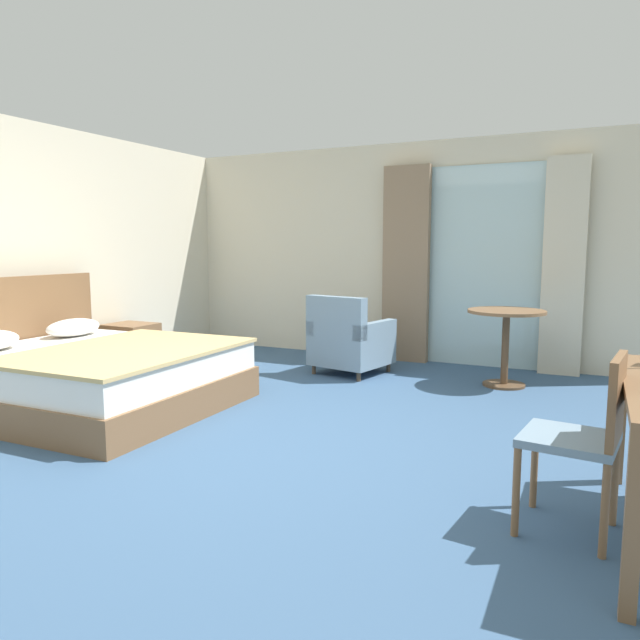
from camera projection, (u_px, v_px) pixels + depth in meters
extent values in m
cube|color=#38567A|center=(249.00, 451.00, 4.10)|extent=(6.42, 7.57, 0.10)
cube|color=beige|center=(408.00, 253.00, 7.07)|extent=(6.02, 0.12, 2.56)
cube|color=silver|center=(482.00, 267.00, 6.63)|extent=(1.27, 0.02, 2.25)
cube|color=#897056|center=(406.00, 265.00, 6.91)|extent=(0.55, 0.10, 2.28)
cube|color=beige|center=(564.00, 267.00, 6.17)|extent=(0.42, 0.10, 2.28)
cube|color=brown|center=(97.00, 392.00, 5.01)|extent=(2.09, 1.92, 0.27)
cube|color=white|center=(96.00, 363.00, 4.98)|extent=(2.03, 1.86, 0.23)
cube|color=brown|center=(9.00, 336.00, 5.40)|extent=(0.10, 1.92, 1.08)
cube|color=tan|center=(126.00, 350.00, 4.82)|extent=(1.39, 1.89, 0.03)
ellipsoid|color=white|center=(73.00, 327.00, 5.67)|extent=(0.34, 0.58, 0.17)
cube|color=brown|center=(131.00, 346.00, 6.57)|extent=(0.50, 0.45, 0.50)
cube|color=brown|center=(115.00, 340.00, 6.35)|extent=(0.42, 0.01, 0.12)
cube|color=brown|center=(633.00, 527.00, 2.13)|extent=(0.06, 0.06, 0.72)
cube|color=brown|center=(620.00, 422.00, 3.39)|extent=(0.06, 0.06, 0.72)
cube|color=gray|center=(569.00, 439.00, 2.80)|extent=(0.46, 0.45, 0.04)
cube|color=brown|center=(617.00, 400.00, 2.67)|extent=(0.08, 0.39, 0.40)
cylinder|color=brown|center=(534.00, 467.00, 3.09)|extent=(0.04, 0.04, 0.43)
cylinder|color=brown|center=(516.00, 492.00, 2.78)|extent=(0.04, 0.04, 0.43)
cylinder|color=brown|center=(615.00, 483.00, 2.88)|extent=(0.04, 0.04, 0.43)
cylinder|color=brown|center=(605.00, 511.00, 2.58)|extent=(0.04, 0.04, 0.43)
cube|color=gray|center=(352.00, 349.00, 6.35)|extent=(0.82, 0.83, 0.32)
cube|color=gray|center=(336.00, 317.00, 6.08)|extent=(0.70, 0.25, 0.43)
cube|color=gray|center=(375.00, 330.00, 6.15)|extent=(0.24, 0.71, 0.16)
cube|color=gray|center=(329.00, 325.00, 6.50)|extent=(0.24, 0.71, 0.16)
cylinder|color=#4C3D2D|center=(388.00, 367.00, 6.44)|extent=(0.04, 0.04, 0.10)
cylinder|color=#4C3D2D|center=(345.00, 361.00, 6.78)|extent=(0.04, 0.04, 0.10)
cylinder|color=#4C3D2D|center=(359.00, 376.00, 5.98)|extent=(0.04, 0.04, 0.10)
cylinder|color=#4C3D2D|center=(314.00, 369.00, 6.32)|extent=(0.04, 0.04, 0.10)
cylinder|color=brown|center=(507.00, 311.00, 5.70)|extent=(0.74, 0.74, 0.03)
cylinder|color=brown|center=(505.00, 350.00, 5.75)|extent=(0.07, 0.07, 0.72)
cylinder|color=brown|center=(504.00, 385.00, 5.79)|extent=(0.40, 0.40, 0.02)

